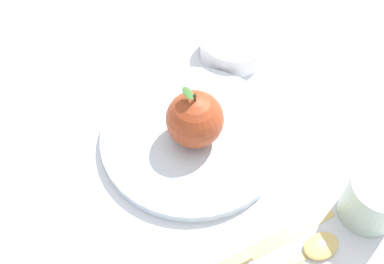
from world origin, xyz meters
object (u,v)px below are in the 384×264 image
at_px(cup, 374,198).
at_px(spoon, 309,253).
at_px(knife, 253,252).
at_px(apple, 195,119).
at_px(dinner_plate, 192,136).
at_px(side_bowl, 234,44).

xyz_separation_m(cup, spoon, (0.05, 0.09, -0.03)).
bearing_deg(knife, apple, -43.93).
relative_size(dinner_plate, side_bowl, 2.38).
xyz_separation_m(dinner_plate, spoon, (-0.20, 0.11, -0.00)).
distance_m(knife, spoon, 0.07).
bearing_deg(spoon, apple, -27.47).
distance_m(side_bowl, spoon, 0.36).
bearing_deg(spoon, knife, 20.89).
relative_size(cup, spoon, 0.51).
height_order(side_bowl, cup, cup).
distance_m(dinner_plate, side_bowl, 0.19).
distance_m(dinner_plate, apple, 0.05).
distance_m(dinner_plate, knife, 0.19).
relative_size(apple, side_bowl, 0.84).
xyz_separation_m(apple, side_bowl, (0.01, -0.20, -0.03)).
height_order(dinner_plate, apple, apple).
bearing_deg(knife, spoon, -159.11).
height_order(cup, spoon, cup).
xyz_separation_m(apple, knife, (-0.13, 0.13, -0.05)).
bearing_deg(dinner_plate, cup, 175.45).
bearing_deg(spoon, dinner_plate, -27.66).
height_order(apple, cup, apple).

